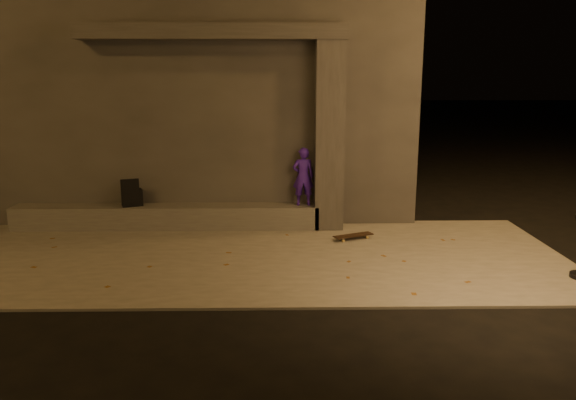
{
  "coord_description": "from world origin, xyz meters",
  "views": [
    {
      "loc": [
        0.73,
        -7.04,
        3.02
      ],
      "look_at": [
        0.88,
        2.0,
        0.99
      ],
      "focal_mm": 35.0,
      "sensor_mm": 36.0,
      "label": 1
    }
  ],
  "objects_px": {
    "column": "(329,137)",
    "skateboarder": "(303,177)",
    "backpack": "(132,196)",
    "skateboard": "(353,236)"
  },
  "relations": [
    {
      "from": "skateboarder",
      "to": "backpack",
      "type": "distance_m",
      "value": 3.38
    },
    {
      "from": "column",
      "to": "backpack",
      "type": "xyz_separation_m",
      "value": [
        -3.86,
        0.0,
        -1.16
      ]
    },
    {
      "from": "backpack",
      "to": "skateboard",
      "type": "relative_size",
      "value": 0.71
    },
    {
      "from": "skateboarder",
      "to": "skateboard",
      "type": "height_order",
      "value": "skateboarder"
    },
    {
      "from": "column",
      "to": "skateboard",
      "type": "bearing_deg",
      "value": -65.56
    },
    {
      "from": "skateboard",
      "to": "skateboarder",
      "type": "bearing_deg",
      "value": 111.84
    },
    {
      "from": "skateboard",
      "to": "backpack",
      "type": "bearing_deg",
      "value": 144.47
    },
    {
      "from": "skateboarder",
      "to": "backpack",
      "type": "xyz_separation_m",
      "value": [
        -3.36,
        0.0,
        -0.38
      ]
    },
    {
      "from": "column",
      "to": "skateboarder",
      "type": "height_order",
      "value": "column"
    },
    {
      "from": "column",
      "to": "backpack",
      "type": "height_order",
      "value": "column"
    }
  ]
}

